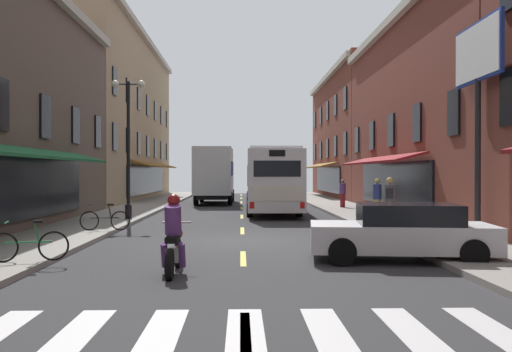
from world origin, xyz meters
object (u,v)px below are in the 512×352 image
object	(u,v)px
sedan_near	(220,188)
pedestrian_near	(390,201)
pedestrian_mid	(377,198)
pedestrian_far	(343,193)
sedan_mid	(403,232)
street_lamp_twin	(128,143)
billboard_sign	(478,72)
bicycle_near	(105,220)
bicycle_mid	(29,245)
transit_bus	(271,180)
motorcycle_rider	(174,240)
box_truck	(215,175)

from	to	relation	value
sedan_near	pedestrian_near	bearing A→B (deg)	-76.81
pedestrian_mid	pedestrian_far	bearing A→B (deg)	36.73
sedan_mid	pedestrian_far	bearing A→B (deg)	83.92
street_lamp_twin	pedestrian_far	bearing A→B (deg)	36.18
billboard_sign	bicycle_near	size ratio (longest dim) A/B	3.78
bicycle_mid	pedestrian_near	bearing A→B (deg)	35.42
street_lamp_twin	transit_bus	bearing A→B (deg)	43.00
bicycle_mid	sedan_mid	bearing A→B (deg)	5.13
sedan_mid	pedestrian_near	bearing A→B (deg)	77.50
transit_bus	billboard_sign	bearing A→B (deg)	-67.69
billboard_sign	motorcycle_rider	world-z (taller)	billboard_sign
transit_bus	motorcycle_rider	bearing A→B (deg)	-99.53
sedan_near	sedan_mid	xyz separation A→B (m)	(5.71, -36.64, -0.04)
billboard_sign	pedestrian_near	xyz separation A→B (m)	(-1.84, 3.00, -4.02)
transit_bus	box_truck	xyz separation A→B (m)	(-3.40, 7.95, 0.20)
box_truck	pedestrian_near	size ratio (longest dim) A/B	4.16
bicycle_mid	pedestrian_mid	bearing A→B (deg)	46.84
bicycle_mid	street_lamp_twin	size ratio (longest dim) A/B	0.28
billboard_sign	pedestrian_mid	distance (m)	8.34
motorcycle_rider	pedestrian_mid	size ratio (longest dim) A/B	1.20
sedan_mid	motorcycle_rider	bearing A→B (deg)	-163.54
sedan_mid	bicycle_mid	size ratio (longest dim) A/B	2.67
sedan_near	bicycle_near	xyz separation A→B (m)	(-2.78, -30.77, -0.23)
sedan_mid	billboard_sign	bearing A→B (deg)	45.57
motorcycle_rider	pedestrian_far	xyz separation A→B (m)	(7.22, 19.91, 0.24)
billboard_sign	transit_bus	distance (m)	14.76
box_truck	sedan_near	size ratio (longest dim) A/B	1.59
sedan_near	pedestrian_mid	size ratio (longest dim) A/B	2.75
bicycle_near	pedestrian_near	bearing A→B (deg)	2.49
street_lamp_twin	bicycle_mid	bearing A→B (deg)	-89.50
box_truck	street_lamp_twin	xyz separation A→B (m)	(-3.03, -13.95, 1.46)
pedestrian_far	street_lamp_twin	size ratio (longest dim) A/B	0.27
billboard_sign	sedan_near	size ratio (longest dim) A/B	1.37
bicycle_near	pedestrian_far	size ratio (longest dim) A/B	1.08
pedestrian_far	billboard_sign	bearing A→B (deg)	-11.84
bicycle_near	pedestrian_near	world-z (taller)	pedestrian_near
pedestrian_mid	sedan_mid	bearing A→B (deg)	-154.25
motorcycle_rider	bicycle_near	bearing A→B (deg)	113.49
pedestrian_mid	pedestrian_far	distance (m)	7.89
sedan_mid	motorcycle_rider	xyz separation A→B (m)	(-5.26, -1.55, 0.01)
transit_bus	bicycle_near	xyz separation A→B (m)	(-6.28, -10.73, -1.23)
pedestrian_far	pedestrian_mid	bearing A→B (deg)	-16.50
sedan_near	motorcycle_rider	bearing A→B (deg)	-89.33
street_lamp_twin	billboard_sign	bearing A→B (deg)	-31.53
sedan_mid	sedan_near	bearing A→B (deg)	98.86
pedestrian_near	pedestrian_far	bearing A→B (deg)	104.08
billboard_sign	pedestrian_far	distance (m)	15.67
sedan_near	pedestrian_mid	bearing A→B (deg)	-73.61
box_truck	motorcycle_rider	world-z (taller)	box_truck
billboard_sign	pedestrian_far	size ratio (longest dim) A/B	4.07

